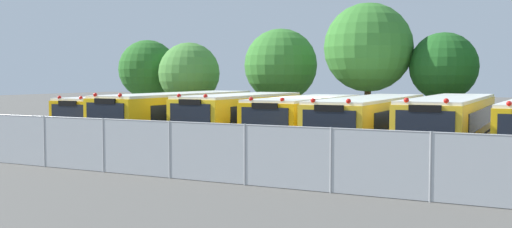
{
  "coord_description": "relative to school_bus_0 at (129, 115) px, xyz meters",
  "views": [
    {
      "loc": [
        11.05,
        -26.4,
        3.43
      ],
      "look_at": [
        -2.47,
        0.0,
        1.6
      ],
      "focal_mm": 43.16,
      "sensor_mm": 36.0,
      "label": 1
    }
  ],
  "objects": [
    {
      "name": "tree_2",
      "position": [
        4.72,
        9.1,
        2.86
      ],
      "size": [
        4.62,
        4.62,
        6.43
      ],
      "color": "#4C3823",
      "rests_on": "ground_plane"
    },
    {
      "name": "traffic_cone",
      "position": [
        1.87,
        -8.03,
        -1.07
      ],
      "size": [
        0.38,
        0.38,
        0.49
      ],
      "primitive_type": "cone",
      "color": "#EA5914",
      "rests_on": "ground_plane"
    },
    {
      "name": "chainlink_fence",
      "position": [
        10.68,
        -9.39,
        -0.31
      ],
      "size": [
        25.8,
        0.07,
        1.94
      ],
      "color": "#9EA0A3",
      "rests_on": "ground_plane"
    },
    {
      "name": "school_bus_2",
      "position": [
        6.74,
        0.26,
        0.08
      ],
      "size": [
        2.56,
        9.32,
        2.67
      ],
      "rotation": [
        0.0,
        0.0,
        3.14
      ],
      "color": "yellow",
      "rests_on": "ground_plane"
    },
    {
      "name": "school_bus_1",
      "position": [
        3.29,
        -0.08,
        0.1
      ],
      "size": [
        2.61,
        11.52,
        2.7
      ],
      "rotation": [
        0.0,
        0.0,
        3.15
      ],
      "color": "yellow",
      "rests_on": "ground_plane"
    },
    {
      "name": "ground_plane",
      "position": [
        10.1,
        0.11,
        -1.32
      ],
      "size": [
        160.0,
        160.0,
        0.0
      ],
      "primitive_type": "plane",
      "color": "#595651"
    },
    {
      "name": "tree_4",
      "position": [
        14.79,
        8.9,
        2.77
      ],
      "size": [
        3.78,
        3.78,
        5.86
      ],
      "color": "#4C3823",
      "rests_on": "ground_plane"
    },
    {
      "name": "school_bus_0",
      "position": [
        0.0,
        0.0,
        0.0
      ],
      "size": [
        2.66,
        9.54,
        2.5
      ],
      "rotation": [
        0.0,
        0.0,
        3.16
      ],
      "color": "#EAA80C",
      "rests_on": "ground_plane"
    },
    {
      "name": "school_bus_5",
      "position": [
        16.77,
        -0.01,
        0.1
      ],
      "size": [
        2.59,
        11.16,
        2.7
      ],
      "rotation": [
        0.0,
        0.0,
        3.15
      ],
      "color": "yellow",
      "rests_on": "ground_plane"
    },
    {
      "name": "tree_3",
      "position": [
        10.87,
        8.08,
        3.84
      ],
      "size": [
        5.09,
        5.09,
        7.62
      ],
      "color": "#4C3823",
      "rests_on": "ground_plane"
    },
    {
      "name": "school_bus_3",
      "position": [
        10.21,
        0.21,
        0.04
      ],
      "size": [
        2.75,
        9.36,
        2.59
      ],
      "rotation": [
        0.0,
        0.0,
        3.16
      ],
      "color": "#EAA80C",
      "rests_on": "ground_plane"
    },
    {
      "name": "tree_1",
      "position": [
        -1.2,
        7.65,
        2.33
      ],
      "size": [
        4.02,
        4.02,
        5.63
      ],
      "color": "#4C3823",
      "rests_on": "ground_plane"
    },
    {
      "name": "school_bus_4",
      "position": [
        13.42,
        -0.12,
        0.07
      ],
      "size": [
        2.7,
        11.43,
        2.64
      ],
      "rotation": [
        0.0,
        0.0,
        3.16
      ],
      "color": "yellow",
      "rests_on": "ground_plane"
    },
    {
      "name": "tree_0",
      "position": [
        -4.68,
        8.05,
        2.67
      ],
      "size": [
        4.0,
        4.0,
        5.91
      ],
      "color": "#4C3823",
      "rests_on": "ground_plane"
    }
  ]
}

